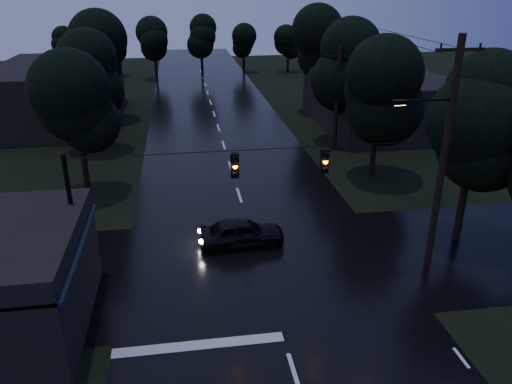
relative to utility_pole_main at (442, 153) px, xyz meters
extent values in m
cube|color=black|center=(-7.41, 19.00, -5.26)|extent=(12.00, 120.00, 0.02)
cube|color=black|center=(-7.41, 1.00, -5.26)|extent=(60.00, 9.00, 0.02)
cube|color=black|center=(-14.41, -2.00, -2.06)|extent=(0.30, 7.00, 0.15)
cylinder|color=black|center=(-14.61, -5.00, -3.76)|extent=(0.10, 0.10, 3.00)
cylinder|color=black|center=(-14.61, 1.00, -3.76)|extent=(0.10, 0.10, 3.00)
cube|color=#FDC465|center=(-14.46, -3.50, -2.76)|extent=(0.06, 1.60, 0.50)
cube|color=#FDC465|center=(-14.46, -0.80, -2.76)|extent=(0.06, 1.20, 0.50)
cube|color=black|center=(6.59, 23.00, -3.06)|extent=(10.00, 14.00, 4.40)
cube|color=black|center=(-21.41, 29.00, -2.76)|extent=(10.00, 16.00, 5.00)
cylinder|color=black|center=(0.09, 0.00, -0.26)|extent=(0.30, 0.30, 10.00)
cube|color=black|center=(0.09, 0.00, 4.14)|extent=(2.00, 0.12, 0.12)
cylinder|color=black|center=(-1.01, 0.00, 2.24)|extent=(2.20, 0.10, 0.10)
cube|color=black|center=(-2.11, 0.00, 2.19)|extent=(0.60, 0.25, 0.18)
cube|color=#FFB266|center=(-2.11, 0.00, 2.09)|extent=(0.45, 0.18, 0.03)
cylinder|color=black|center=(0.89, 17.00, -1.51)|extent=(0.30, 0.30, 7.50)
cube|color=black|center=(0.89, 17.00, 1.64)|extent=(2.00, 0.12, 0.12)
cylinder|color=black|center=(-14.91, 0.00, -2.26)|extent=(0.18, 0.18, 6.00)
cylinder|color=black|center=(-7.41, 0.00, 0.54)|extent=(15.00, 0.03, 0.03)
cube|color=black|center=(-8.61, 0.00, -0.06)|extent=(0.32, 0.25, 1.00)
sphere|color=orange|center=(-8.61, -0.15, -0.06)|extent=(0.18, 0.18, 0.18)
cube|color=black|center=(-5.01, 0.00, -0.06)|extent=(0.32, 0.25, 1.00)
sphere|color=orange|center=(-5.01, -0.15, -0.06)|extent=(0.18, 0.18, 0.18)
cylinder|color=black|center=(2.59, 2.00, -3.86)|extent=(0.36, 0.36, 2.80)
sphere|color=black|center=(2.59, 2.00, -0.46)|extent=(4.48, 4.48, 4.48)
sphere|color=black|center=(2.59, 2.00, 0.74)|extent=(4.48, 4.48, 4.48)
sphere|color=black|center=(2.59, 2.00, 1.94)|extent=(4.48, 4.48, 4.48)
cylinder|color=black|center=(-16.41, 11.00, -4.03)|extent=(0.36, 0.36, 2.45)
sphere|color=black|center=(-16.41, 11.00, -1.06)|extent=(3.92, 3.92, 3.92)
sphere|color=black|center=(-16.41, 11.00, -0.01)|extent=(3.92, 3.92, 3.92)
sphere|color=black|center=(-16.41, 11.00, 1.04)|extent=(3.92, 3.92, 3.92)
cylinder|color=black|center=(-17.01, 19.00, -3.95)|extent=(0.36, 0.36, 2.62)
sphere|color=black|center=(-17.01, 19.00, -0.76)|extent=(4.20, 4.20, 4.20)
sphere|color=black|center=(-17.01, 19.00, 0.37)|extent=(4.20, 4.20, 4.20)
sphere|color=black|center=(-17.01, 19.00, 1.49)|extent=(4.20, 4.20, 4.20)
cylinder|color=black|center=(-17.61, 29.00, -3.86)|extent=(0.36, 0.36, 2.80)
sphere|color=black|center=(-17.61, 29.00, -0.46)|extent=(4.48, 4.48, 4.48)
sphere|color=black|center=(-17.61, 29.00, 0.74)|extent=(4.48, 4.48, 4.48)
sphere|color=black|center=(-17.61, 29.00, 1.94)|extent=(4.48, 4.48, 4.48)
cylinder|color=black|center=(1.59, 11.00, -3.95)|extent=(0.36, 0.36, 2.62)
sphere|color=black|center=(1.59, 11.00, -0.76)|extent=(4.20, 4.20, 4.20)
sphere|color=black|center=(1.59, 11.00, 0.37)|extent=(4.20, 4.20, 4.20)
sphere|color=black|center=(1.59, 11.00, 1.49)|extent=(4.20, 4.20, 4.20)
cylinder|color=black|center=(2.19, 19.00, -3.86)|extent=(0.36, 0.36, 2.80)
sphere|color=black|center=(2.19, 19.00, -0.46)|extent=(4.48, 4.48, 4.48)
sphere|color=black|center=(2.19, 19.00, 0.74)|extent=(4.48, 4.48, 4.48)
sphere|color=black|center=(2.19, 19.00, 1.94)|extent=(4.48, 4.48, 4.48)
cylinder|color=black|center=(2.79, 29.00, -3.77)|extent=(0.36, 0.36, 2.97)
sphere|color=black|center=(2.79, 29.00, -0.16)|extent=(4.76, 4.76, 4.76)
sphere|color=black|center=(2.79, 29.00, 1.12)|extent=(4.76, 4.76, 4.76)
sphere|color=black|center=(2.79, 29.00, 2.39)|extent=(4.76, 4.76, 4.76)
imported|color=black|center=(-8.00, 2.95, -4.57)|extent=(4.10, 1.75, 1.38)
camera|label=1|loc=(-10.56, -18.15, 6.54)|focal=35.00mm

